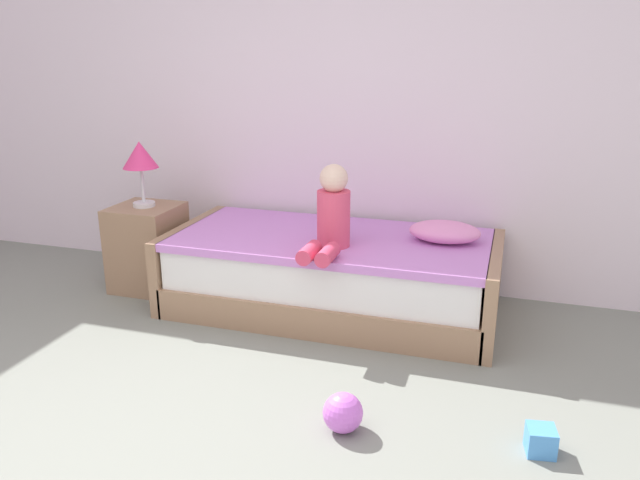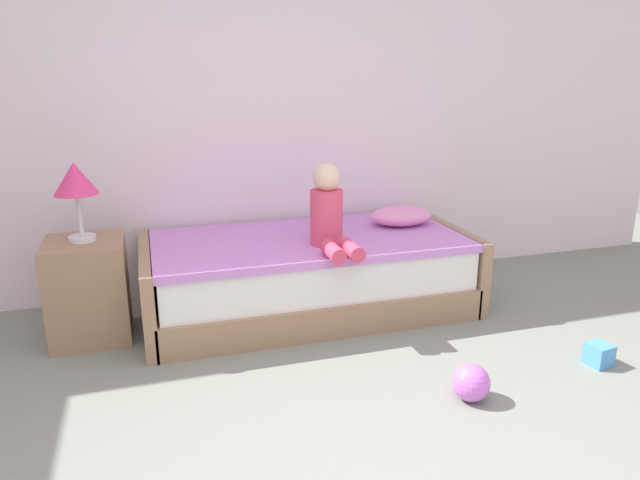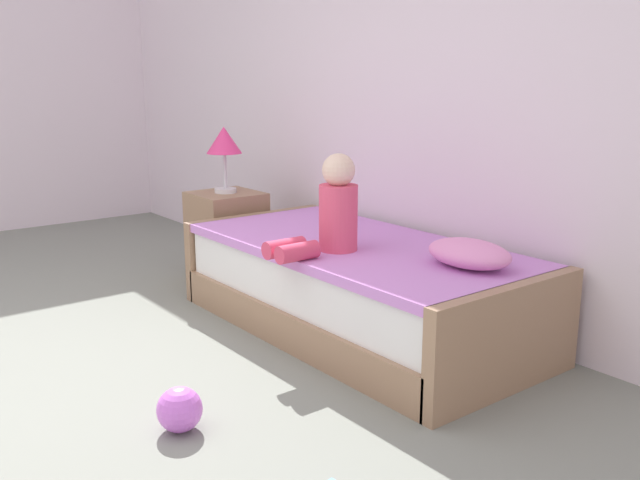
{
  "view_description": "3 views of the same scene",
  "coord_description": "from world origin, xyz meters",
  "px_view_note": "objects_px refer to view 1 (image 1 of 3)",
  "views": [
    {
      "loc": [
        1.42,
        -1.64,
        1.67
      ],
      "look_at": [
        0.35,
        1.75,
        0.55
      ],
      "focal_mm": 34.88,
      "sensor_mm": 36.0,
      "label": 1
    },
    {
      "loc": [
        -0.62,
        -1.41,
        1.53
      ],
      "look_at": [
        0.35,
        1.75,
        0.55
      ],
      "focal_mm": 32.09,
      "sensor_mm": 36.0,
      "label": 2
    },
    {
      "loc": [
        3.13,
        -0.4,
        1.38
      ],
      "look_at": [
        0.35,
        1.75,
        0.55
      ],
      "focal_mm": 39.04,
      "sensor_mm": 36.0,
      "label": 3
    }
  ],
  "objects_px": {
    "toy_ball": "(343,413)",
    "toy_block": "(541,440)",
    "bed": "(332,273)",
    "pillow": "(445,232)",
    "table_lamp": "(140,158)",
    "nightstand": "(148,247)",
    "child_figure": "(331,215)"
  },
  "relations": [
    {
      "from": "toy_ball",
      "to": "toy_block",
      "type": "bearing_deg",
      "value": 6.74
    },
    {
      "from": "bed",
      "to": "pillow",
      "type": "distance_m",
      "value": 0.77
    },
    {
      "from": "pillow",
      "to": "toy_block",
      "type": "bearing_deg",
      "value": -65.62
    },
    {
      "from": "bed",
      "to": "table_lamp",
      "type": "xyz_separation_m",
      "value": [
        -1.35,
        -0.03,
        0.69
      ]
    },
    {
      "from": "toy_ball",
      "to": "nightstand",
      "type": "bearing_deg",
      "value": 144.62
    },
    {
      "from": "table_lamp",
      "to": "toy_block",
      "type": "relative_size",
      "value": 3.78
    },
    {
      "from": "nightstand",
      "to": "toy_ball",
      "type": "xyz_separation_m",
      "value": [
        1.79,
        -1.27,
        -0.21
      ]
    },
    {
      "from": "toy_ball",
      "to": "toy_block",
      "type": "relative_size",
      "value": 1.54
    },
    {
      "from": "bed",
      "to": "nightstand",
      "type": "height_order",
      "value": "nightstand"
    },
    {
      "from": "table_lamp",
      "to": "child_figure",
      "type": "relative_size",
      "value": 0.88
    },
    {
      "from": "bed",
      "to": "toy_block",
      "type": "relative_size",
      "value": 17.73
    },
    {
      "from": "toy_block",
      "to": "child_figure",
      "type": "bearing_deg",
      "value": 141.67
    },
    {
      "from": "nightstand",
      "to": "pillow",
      "type": "height_order",
      "value": "pillow"
    },
    {
      "from": "bed",
      "to": "table_lamp",
      "type": "height_order",
      "value": "table_lamp"
    },
    {
      "from": "pillow",
      "to": "toy_ball",
      "type": "xyz_separation_m",
      "value": [
        -0.26,
        -1.4,
        -0.47
      ]
    },
    {
      "from": "pillow",
      "to": "table_lamp",
      "type": "bearing_deg",
      "value": -176.5
    },
    {
      "from": "nightstand",
      "to": "table_lamp",
      "type": "relative_size",
      "value": 1.33
    },
    {
      "from": "bed",
      "to": "toy_block",
      "type": "distance_m",
      "value": 1.77
    },
    {
      "from": "toy_ball",
      "to": "pillow",
      "type": "bearing_deg",
      "value": 79.42
    },
    {
      "from": "child_figure",
      "to": "toy_block",
      "type": "distance_m",
      "value": 1.69
    },
    {
      "from": "bed",
      "to": "toy_ball",
      "type": "xyz_separation_m",
      "value": [
        0.44,
        -1.3,
        -0.15
      ]
    },
    {
      "from": "bed",
      "to": "table_lamp",
      "type": "distance_m",
      "value": 1.52
    },
    {
      "from": "table_lamp",
      "to": "toy_block",
      "type": "height_order",
      "value": "table_lamp"
    },
    {
      "from": "toy_ball",
      "to": "table_lamp",
      "type": "bearing_deg",
      "value": 144.62
    },
    {
      "from": "pillow",
      "to": "child_figure",
      "type": "bearing_deg",
      "value": -152.68
    },
    {
      "from": "table_lamp",
      "to": "bed",
      "type": "bearing_deg",
      "value": 1.08
    },
    {
      "from": "bed",
      "to": "toy_block",
      "type": "bearing_deg",
      "value": -42.9
    },
    {
      "from": "nightstand",
      "to": "toy_block",
      "type": "relative_size",
      "value": 5.04
    },
    {
      "from": "child_figure",
      "to": "toy_ball",
      "type": "distance_m",
      "value": 1.29
    },
    {
      "from": "child_figure",
      "to": "pillow",
      "type": "bearing_deg",
      "value": 27.32
    },
    {
      "from": "pillow",
      "to": "bed",
      "type": "bearing_deg",
      "value": -171.86
    },
    {
      "from": "nightstand",
      "to": "pillow",
      "type": "bearing_deg",
      "value": 3.5
    }
  ]
}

